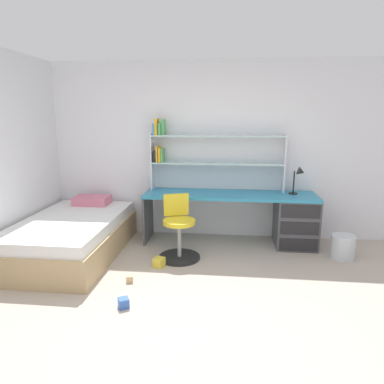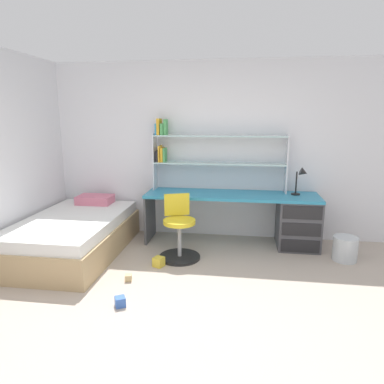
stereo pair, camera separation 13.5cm
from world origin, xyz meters
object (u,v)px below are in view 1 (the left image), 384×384
desk_lamp (299,176)px  waste_bin (343,247)px  bed_platform (72,236)px  toy_block_blue_0 (124,303)px  desk (276,216)px  toy_block_yellow_2 (159,262)px  swivel_chair (179,234)px  toy_block_natural_1 (130,279)px  bookshelf_hutch (201,150)px

desk_lamp → waste_bin: 1.05m
bed_platform → waste_bin: 3.44m
toy_block_blue_0 → bed_platform: bearing=131.5°
bed_platform → waste_bin: size_ratio=6.45×
desk → toy_block_yellow_2: size_ratio=20.71×
swivel_chair → toy_block_yellow_2: size_ratio=6.99×
waste_bin → toy_block_natural_1: 2.65m
desk_lamp → waste_bin: (0.50, -0.44, -0.82)m
desk → bed_platform: bearing=-166.2°
desk_lamp → toy_block_yellow_2: (-1.74, -0.94, -0.91)m
swivel_chair → waste_bin: (2.05, 0.20, -0.16)m
bed_platform → desk: bearing=13.8°
swivel_chair → toy_block_natural_1: bearing=-121.2°
toy_block_yellow_2 → toy_block_natural_1: bearing=-120.3°
toy_block_blue_0 → toy_block_yellow_2: toy_block_yellow_2 is taller
bookshelf_hutch → desk_lamp: bearing=-6.3°
toy_block_blue_0 → waste_bin: bearing=30.7°
desk → desk_lamp: size_ratio=6.15×
toy_block_yellow_2 → desk: bearing=31.8°
toy_block_natural_1 → toy_block_blue_0: bearing=-80.0°
desk → bookshelf_hutch: (-1.05, 0.19, 0.88)m
desk → bookshelf_hutch: size_ratio=1.26×
desk_lamp → bed_platform: bearing=-166.7°
desk → swivel_chair: size_ratio=2.96×
waste_bin → toy_block_blue_0: (-2.40, -1.42, -0.10)m
toy_block_blue_0 → toy_block_natural_1: bearing=100.0°
desk_lamp → toy_block_yellow_2: size_ratio=3.37×
desk_lamp → bed_platform: desk_lamp is taller
waste_bin → bookshelf_hutch: bearing=162.3°
bed_platform → toy_block_blue_0: 1.57m
toy_block_natural_1 → bed_platform: bearing=144.9°
swivel_chair → waste_bin: size_ratio=2.64×
toy_block_blue_0 → toy_block_yellow_2: (0.15, 0.92, 0.01)m
desk → bookshelf_hutch: bookshelf_hutch is taller
desk → swivel_chair: 1.41m
bed_platform → toy_block_natural_1: size_ratio=27.17×
bookshelf_hutch → toy_block_blue_0: 2.43m
waste_bin → toy_block_natural_1: bearing=-159.8°
bookshelf_hutch → waste_bin: bookshelf_hutch is taller
desk → toy_block_yellow_2: (-1.46, -0.91, -0.35)m
bookshelf_hutch → desk_lamp: (1.34, -0.15, -0.32)m
bookshelf_hutch → waste_bin: size_ratio=6.22×
desk → bed_platform: (-2.65, -0.65, -0.16)m
bookshelf_hutch → toy_block_yellow_2: 1.70m
bed_platform → toy_block_yellow_2: bearing=-12.1°
desk → toy_block_natural_1: 2.18m
desk → toy_block_blue_0: desk is taller
desk → desk_lamp: 0.63m
waste_bin → toy_block_yellow_2: 2.30m
swivel_chair → toy_block_blue_0: (-0.34, -1.22, -0.27)m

